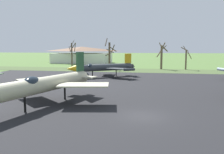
{
  "coord_description": "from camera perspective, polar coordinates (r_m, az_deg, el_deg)",
  "views": [
    {
      "loc": [
        1.17,
        -20.46,
        6.13
      ],
      "look_at": [
        -5.63,
        14.34,
        1.75
      ],
      "focal_mm": 37.07,
      "sensor_mm": 36.0,
      "label": 1
    }
  ],
  "objects": [
    {
      "name": "bare_tree_left_of_center",
      "position": [
        67.77,
        -0.58,
        5.68
      ],
      "size": [
        3.5,
        3.71,
        9.15
      ],
      "color": "brown",
      "rests_on": "ground"
    },
    {
      "name": "bare_tree_right_of_center",
      "position": [
        70.06,
        17.81,
        4.48
      ],
      "size": [
        3.24,
        2.08,
        6.88
      ],
      "color": "brown",
      "rests_on": "ground"
    },
    {
      "name": "bare_tree_center",
      "position": [
        69.93,
        12.16,
        5.31
      ],
      "size": [
        3.37,
        3.39,
        7.94
      ],
      "color": "brown",
      "rests_on": "ground"
    },
    {
      "name": "jet_fighter_front_right",
      "position": [
        49.43,
        -2.11,
        2.42
      ],
      "size": [
        13.79,
        12.87,
        5.01
      ],
      "color": "#33383D",
      "rests_on": "ground"
    },
    {
      "name": "ground_plane",
      "position": [
        21.39,
        7.56,
        -9.66
      ],
      "size": [
        600.0,
        600.0,
        0.0
      ],
      "primitive_type": "plane",
      "color": "#4C6B33"
    },
    {
      "name": "asphalt_apron",
      "position": [
        35.23,
        9.0,
        -3.02
      ],
      "size": [
        78.42,
        47.39,
        0.05
      ],
      "primitive_type": "cube",
      "color": "black",
      "rests_on": "ground"
    },
    {
      "name": "visitor_building",
      "position": [
        99.76,
        -7.4,
        5.4
      ],
      "size": [
        25.12,
        14.81,
        6.91
      ],
      "color": "silver",
      "rests_on": "ground"
    },
    {
      "name": "grass_verge_strip",
      "position": [
        64.68,
        9.97,
        1.53
      ],
      "size": [
        138.42,
        12.0,
        0.06
      ],
      "primitive_type": "cube",
      "color": "#43562E",
      "rests_on": "ground"
    },
    {
      "name": "info_placard_front_right",
      "position": [
        44.33,
        -12.19,
        -0.21
      ],
      "size": [
        0.61,
        0.32,
        1.01
      ],
      "color": "black",
      "rests_on": "ground"
    },
    {
      "name": "bare_tree_far_left",
      "position": [
        71.52,
        -9.8,
        5.67
      ],
      "size": [
        2.48,
        2.47,
        8.72
      ],
      "color": "brown",
      "rests_on": "ground"
    },
    {
      "name": "jet_fighter_rear_center",
      "position": [
        25.55,
        -16.15,
        -1.64
      ],
      "size": [
        12.64,
        16.52,
        5.68
      ],
      "color": "#B7B293",
      "rests_on": "ground"
    }
  ]
}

